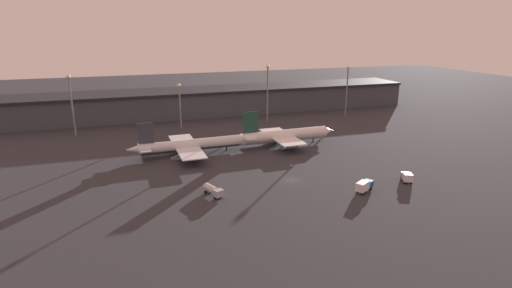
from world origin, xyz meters
TOP-DOWN VIEW (x-y plane):
  - ground at (0.00, 0.00)m, footprint 600.00×600.00m
  - terminal_building at (0.00, 104.95)m, footprint 218.67×26.47m
  - airplane_0 at (-25.77, 36.23)m, footprint 46.68×33.20m
  - airplane_1 at (12.49, 36.59)m, footprint 44.61×27.45m
  - service_vehicle_0 at (33.24, -12.37)m, footprint 4.44×5.69m
  - service_vehicle_1 at (16.59, -14.59)m, footprint 7.37×5.85m
  - service_vehicle_2 at (-25.78, -3.82)m, footprint 4.86×7.79m
  - lamp_post_0 at (-69.07, 76.41)m, footprint 1.80×1.80m
  - lamp_post_1 at (-23.54, 76.41)m, footprint 1.80×1.80m
  - lamp_post_2 at (19.38, 76.41)m, footprint 1.80×1.80m
  - lamp_post_3 at (63.73, 76.41)m, footprint 1.80×1.80m

SIDE VIEW (x-z plane):
  - ground at x=0.00m, z-range 0.00..0.00m
  - service_vehicle_2 at x=-25.78m, z-range 0.26..3.02m
  - service_vehicle_0 at x=33.24m, z-range 0.18..3.19m
  - service_vehicle_1 at x=16.59m, z-range 0.20..3.42m
  - airplane_0 at x=-25.77m, z-range -3.15..10.23m
  - airplane_1 at x=12.49m, z-range -3.45..11.26m
  - terminal_building at x=0.00m, z-range 0.04..13.70m
  - lamp_post_1 at x=-23.54m, z-range 3.18..24.28m
  - lamp_post_3 at x=63.73m, z-range 3.47..29.88m
  - lamp_post_0 at x=-69.07m, z-range 3.49..30.30m
  - lamp_post_2 at x=19.38m, z-range 3.55..31.72m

